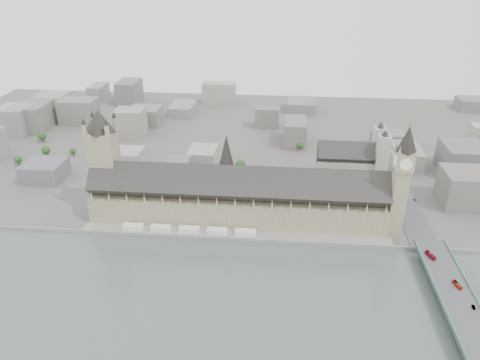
# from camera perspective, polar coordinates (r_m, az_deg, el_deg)

# --- Properties ---
(ground) EXTENTS (900.00, 900.00, 0.00)m
(ground) POSITION_cam_1_polar(r_m,az_deg,el_deg) (417.02, -0.61, -6.27)
(ground) COLOR #595651
(ground) RESTS_ON ground
(embankment_wall) EXTENTS (600.00, 1.50, 3.00)m
(embankment_wall) POSITION_cam_1_polar(r_m,az_deg,el_deg) (403.63, -0.84, -7.21)
(embankment_wall) COLOR gray
(embankment_wall) RESTS_ON ground
(river_terrace) EXTENTS (270.00, 15.00, 2.00)m
(river_terrace) POSITION_cam_1_polar(r_m,az_deg,el_deg) (410.18, -0.72, -6.70)
(river_terrace) COLOR gray
(river_terrace) RESTS_ON ground
(terrace_tents) EXTENTS (118.00, 7.00, 4.00)m
(terrace_tents) POSITION_cam_1_polar(r_m,az_deg,el_deg) (414.58, -6.25, -6.00)
(terrace_tents) COLOR white
(terrace_tents) RESTS_ON river_terrace
(palace_of_westminster) EXTENTS (265.00, 40.73, 55.44)m
(palace_of_westminster) POSITION_cam_1_polar(r_m,az_deg,el_deg) (422.66, -0.35, -2.25)
(palace_of_westminster) COLOR #998C68
(palace_of_westminster) RESTS_ON ground
(elizabeth_tower) EXTENTS (17.00, 17.00, 107.50)m
(elizabeth_tower) POSITION_cam_1_polar(r_m,az_deg,el_deg) (407.43, 19.16, 0.65)
(elizabeth_tower) COLOR #998C68
(elizabeth_tower) RESTS_ON ground
(victoria_tower) EXTENTS (30.00, 30.00, 100.00)m
(victoria_tower) POSITION_cam_1_polar(r_m,az_deg,el_deg) (442.24, -16.23, 2.64)
(victoria_tower) COLOR #998C68
(victoria_tower) RESTS_ON ground
(central_tower) EXTENTS (13.00, 13.00, 48.00)m
(central_tower) POSITION_cam_1_polar(r_m,az_deg,el_deg) (414.12, -1.66, 2.53)
(central_tower) COLOR gray
(central_tower) RESTS_ON ground
(westminster_bridge) EXTENTS (25.00, 325.00, 10.25)m
(westminster_bridge) POSITION_cam_1_polar(r_m,az_deg,el_deg) (363.12, 24.91, -13.59)
(westminster_bridge) COLOR #474749
(westminster_bridge) RESTS_ON ground
(westminster_abbey) EXTENTS (68.00, 36.00, 64.00)m
(westminster_abbey) POSITION_cam_1_polar(r_m,az_deg,el_deg) (493.24, 13.47, 1.58)
(westminster_abbey) COLOR #A5A194
(westminster_abbey) RESTS_ON ground
(city_skyline_inland) EXTENTS (720.00, 360.00, 38.00)m
(city_skyline_inland) POSITION_cam_1_polar(r_m,az_deg,el_deg) (631.07, 1.69, 7.04)
(city_skyline_inland) COLOR gray
(city_skyline_inland) RESTS_ON ground
(park_trees) EXTENTS (110.00, 30.00, 15.00)m
(park_trees) POSITION_cam_1_polar(r_m,az_deg,el_deg) (466.16, -1.08, -1.53)
(park_trees) COLOR #184217
(park_trees) RESTS_ON ground
(red_bus_north) EXTENTS (6.13, 11.36, 3.10)m
(red_bus_north) POSITION_cam_1_polar(r_m,az_deg,el_deg) (394.28, 22.20, -8.48)
(red_bus_north) COLOR maroon
(red_bus_north) RESTS_ON westminster_bridge
(red_bus_south) EXTENTS (4.54, 9.81, 2.66)m
(red_bus_south) POSITION_cam_1_polar(r_m,az_deg,el_deg) (370.41, 24.96, -11.50)
(red_bus_south) COLOR red
(red_bus_south) RESTS_ON westminster_bridge
(car_silver) EXTENTS (2.02, 4.54, 1.45)m
(car_silver) POSITION_cam_1_polar(r_m,az_deg,el_deg) (355.62, 26.59, -13.69)
(car_silver) COLOR gray
(car_silver) RESTS_ON westminster_bridge
(car_approach) EXTENTS (3.68, 5.65, 1.52)m
(car_approach) POSITION_cam_1_polar(r_m,az_deg,el_deg) (474.70, 20.57, -2.30)
(car_approach) COLOR gray
(car_approach) RESTS_ON westminster_bridge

